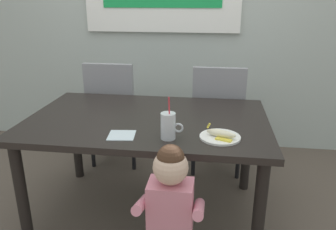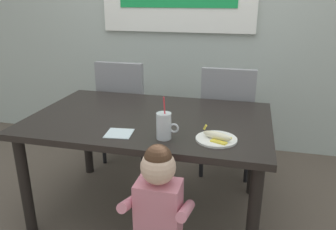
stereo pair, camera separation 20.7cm
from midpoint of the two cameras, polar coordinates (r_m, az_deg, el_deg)
name	(u,v)px [view 1 (the left image)]	position (r m, az deg, el deg)	size (l,w,h in m)	color
ground_plane	(150,211)	(2.55, -5.57, -16.03)	(24.00, 24.00, 0.00)	brown
back_wall	(173,0)	(3.39, -0.94, 19.02)	(6.40, 0.17, 2.90)	#ADB7B2
dining_table	(148,129)	(2.24, -6.11, -2.50)	(1.57, 1.00, 0.73)	black
dining_chair_left	(114,108)	(3.04, -11.09, 1.18)	(0.44, 0.45, 0.96)	gray
dining_chair_right	(218,114)	(2.85, 6.40, 0.20)	(0.44, 0.44, 0.96)	gray
toddler_standing	(170,203)	(1.69, -3.20, -14.89)	(0.33, 0.24, 0.84)	#3F4760
milk_cup	(168,127)	(1.85, -3.13, -2.18)	(0.13, 0.08, 0.25)	silver
snack_plate	(220,137)	(1.89, 5.76, -3.81)	(0.23, 0.23, 0.01)	white
peeled_banana	(221,134)	(1.87, 5.95, -3.27)	(0.17, 0.13, 0.07)	#F4EAC6
paper_napkin	(122,135)	(1.95, -10.93, -3.48)	(0.15, 0.15, 0.00)	silver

